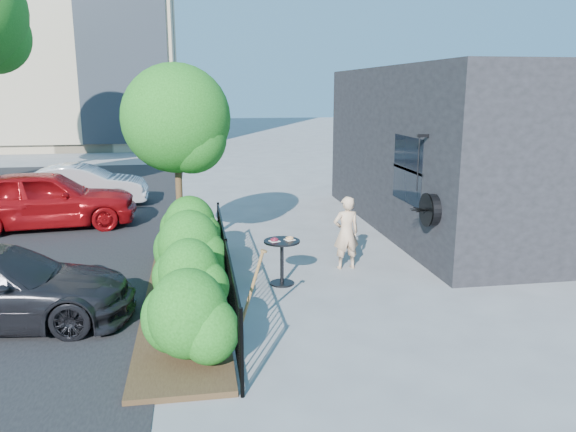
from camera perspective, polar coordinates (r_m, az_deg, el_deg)
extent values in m
plane|color=gray|center=(9.72, 2.77, -8.19)|extent=(120.00, 120.00, 0.00)
cube|color=black|center=(15.37, 19.75, 6.53)|extent=(6.00, 9.00, 4.00)
cube|color=black|center=(12.23, 12.08, 4.62)|extent=(0.04, 1.60, 1.40)
cube|color=black|center=(12.23, 12.10, 4.63)|extent=(0.05, 1.70, 0.06)
cylinder|color=black|center=(10.92, 14.34, 0.62)|extent=(0.18, 0.60, 0.60)
cylinder|color=black|center=(10.88, 13.86, 0.60)|extent=(0.03, 0.64, 0.64)
cube|color=black|center=(11.18, 13.61, 7.93)|extent=(0.25, 0.06, 0.06)
cylinder|color=black|center=(11.21, 13.08, 5.14)|extent=(0.02, 0.02, 1.05)
cylinder|color=black|center=(6.57, -4.72, -13.73)|extent=(0.05, 0.05, 1.10)
cylinder|color=black|center=(9.35, -6.26, -5.54)|extent=(0.05, 0.05, 1.10)
cylinder|color=black|center=(12.23, -7.06, -1.16)|extent=(0.05, 0.05, 1.10)
cube|color=black|center=(9.20, -6.34, -2.53)|extent=(0.03, 6.00, 0.03)
cube|color=black|center=(9.50, -6.19, -8.12)|extent=(0.03, 6.00, 0.03)
cylinder|color=black|center=(6.66, -4.79, -13.35)|extent=(0.02, 0.02, 1.04)
cylinder|color=black|center=(6.84, -4.94, -12.61)|extent=(0.02, 0.02, 1.04)
cylinder|color=black|center=(7.02, -5.07, -11.92)|extent=(0.02, 0.02, 1.04)
cylinder|color=black|center=(7.20, -5.19, -11.26)|extent=(0.02, 0.02, 1.04)
cylinder|color=black|center=(7.39, -5.31, -10.63)|extent=(0.02, 0.02, 1.04)
cylinder|color=black|center=(7.57, -5.43, -10.03)|extent=(0.02, 0.02, 1.04)
cylinder|color=black|center=(7.75, -5.53, -9.46)|extent=(0.02, 0.02, 1.04)
cylinder|color=black|center=(7.94, -5.63, -8.92)|extent=(0.02, 0.02, 1.04)
cylinder|color=black|center=(8.13, -5.73, -8.40)|extent=(0.02, 0.02, 1.04)
cylinder|color=black|center=(8.31, -5.82, -7.91)|extent=(0.02, 0.02, 1.04)
cylinder|color=black|center=(8.50, -5.91, -7.44)|extent=(0.02, 0.02, 1.04)
cylinder|color=black|center=(8.69, -5.99, -6.98)|extent=(0.02, 0.02, 1.04)
cylinder|color=black|center=(8.88, -6.07, -6.55)|extent=(0.02, 0.02, 1.04)
cylinder|color=black|center=(9.06, -6.15, -6.14)|extent=(0.02, 0.02, 1.04)
cylinder|color=black|center=(9.25, -6.22, -5.74)|extent=(0.02, 0.02, 1.04)
cylinder|color=black|center=(9.44, -6.29, -5.35)|extent=(0.02, 0.02, 1.04)
cylinder|color=black|center=(9.63, -6.36, -4.99)|extent=(0.02, 0.02, 1.04)
cylinder|color=black|center=(9.82, -6.43, -4.63)|extent=(0.02, 0.02, 1.04)
cylinder|color=black|center=(10.01, -6.49, -4.29)|extent=(0.02, 0.02, 1.04)
cylinder|color=black|center=(10.21, -6.55, -3.97)|extent=(0.02, 0.02, 1.04)
cylinder|color=black|center=(10.40, -6.61, -3.65)|extent=(0.02, 0.02, 1.04)
cylinder|color=black|center=(10.59, -6.66, -3.35)|extent=(0.02, 0.02, 1.04)
cylinder|color=black|center=(10.78, -6.72, -3.06)|extent=(0.02, 0.02, 1.04)
cylinder|color=black|center=(10.97, -6.77, -2.77)|extent=(0.02, 0.02, 1.04)
cylinder|color=black|center=(11.17, -6.82, -2.50)|extent=(0.02, 0.02, 1.04)
cylinder|color=black|center=(11.36, -6.87, -2.24)|extent=(0.02, 0.02, 1.04)
cylinder|color=black|center=(11.55, -6.91, -1.98)|extent=(0.02, 0.02, 1.04)
cylinder|color=black|center=(11.75, -6.96, -1.74)|extent=(0.02, 0.02, 1.04)
cylinder|color=black|center=(11.94, -7.00, -1.50)|extent=(0.02, 0.02, 1.04)
cylinder|color=black|center=(12.13, -7.04, -1.27)|extent=(0.02, 0.02, 1.04)
cube|color=#382616|center=(9.51, -10.44, -8.62)|extent=(1.30, 6.00, 0.08)
ellipsoid|color=#185112|center=(7.23, -10.10, -10.04)|extent=(1.10, 1.10, 1.24)
ellipsoid|color=#185112|center=(8.72, -10.02, -5.99)|extent=(1.10, 1.10, 1.24)
ellipsoid|color=#185112|center=(10.16, -9.96, -3.28)|extent=(1.10, 1.10, 1.24)
ellipsoid|color=#185112|center=(11.51, -9.92, -1.37)|extent=(1.10, 1.10, 1.24)
cylinder|color=#3F2B19|center=(11.89, -10.96, 1.52)|extent=(0.14, 0.14, 2.40)
sphere|color=#185112|center=(11.69, -11.30, 9.42)|extent=(2.20, 2.20, 2.20)
sphere|color=#185112|center=(11.51, -9.76, 7.79)|extent=(1.43, 1.43, 1.43)
cylinder|color=black|center=(10.07, -0.62, -2.59)|extent=(0.66, 0.66, 0.03)
cylinder|color=black|center=(10.18, -0.62, -4.78)|extent=(0.07, 0.07, 0.79)
cylinder|color=black|center=(10.30, -0.61, -6.84)|extent=(0.44, 0.44, 0.03)
cube|color=white|center=(10.01, -1.39, -2.56)|extent=(0.21, 0.21, 0.01)
cube|color=white|center=(10.10, 0.17, -2.42)|extent=(0.21, 0.21, 0.01)
torus|color=#490C11|center=(10.00, -1.39, -2.41)|extent=(0.15, 0.15, 0.05)
torus|color=#B17D4B|center=(10.09, 0.17, -2.27)|extent=(0.15, 0.15, 0.05)
imported|color=tan|center=(11.06, 5.93, -1.70)|extent=(0.56, 0.39, 1.45)
cylinder|color=brown|center=(8.03, -3.72, -7.46)|extent=(0.39, 0.05, 1.15)
cube|color=gray|center=(8.25, -4.86, -11.47)|extent=(0.09, 0.17, 0.24)
cylinder|color=brown|center=(7.88, -2.47, -3.58)|extent=(0.10, 0.09, 0.05)
imported|color=#9C0D11|center=(15.48, -23.42, 1.60)|extent=(4.61, 2.28, 1.51)
imported|color=#AEADB2|center=(18.06, -20.17, 2.94)|extent=(3.84, 1.41, 1.26)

